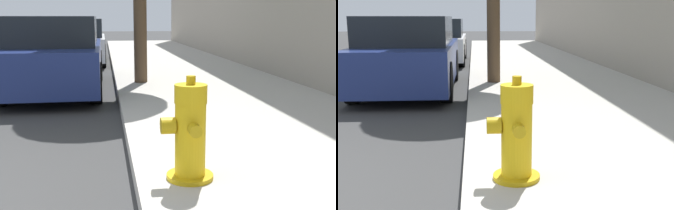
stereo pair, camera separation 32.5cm
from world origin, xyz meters
The scene contains 3 objects.
fire_hydrant centered at (2.46, 0.32, 0.52)m, with size 0.41×0.42×0.81m.
parked_car_near centered at (0.92, 5.41, 0.69)m, with size 1.72×4.06×1.41m.
parked_car_mid centered at (0.98, 10.52, 0.65)m, with size 1.82×4.04×1.35m.
Camera 1 is at (1.83, -2.73, 1.40)m, focal length 45.00 mm.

